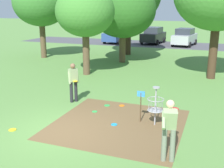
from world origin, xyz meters
The scene contains 18 objects.
ground_plane centered at (0.00, 0.00, 0.00)m, with size 160.00×160.00×0.00m, color #5B8942.
dirt_tee_pad centered at (1.61, 1.38, 0.00)m, with size 4.49×4.42×0.01m, color brown.
disc_golf_basket centered at (2.79, 1.74, 0.75)m, with size 0.98×0.58×1.39m.
player_foreground_watching centered at (-1.00, 2.95, 0.97)m, with size 0.45×0.48×1.71m.
player_throwing centered at (3.68, -0.50, 0.99)m, with size 0.43×1.17×1.71m.
frisbee_near_basket centered at (-1.55, -0.40, 0.01)m, with size 0.26×0.26×0.02m, color gold.
frisbee_by_tee centered at (3.05, 3.26, 0.01)m, with size 0.22×0.22×0.02m, color orange.
frisbee_mid_grass centered at (0.55, 2.99, 0.01)m, with size 0.24×0.24×0.02m, color green.
frisbee_far_left centered at (1.51, 1.23, 0.01)m, with size 0.22×0.22×0.02m, color #1E93DB.
frisbee_far_right centered at (0.35, 2.15, 0.01)m, with size 0.21×0.21×0.02m, color green.
frisbee_scattered_a centered at (1.13, 3.19, 0.01)m, with size 0.23×0.23×0.02m, color orange.
tree_near_left centered at (-2.75, 7.87, 3.73)m, with size 3.47×3.47×5.24m.
tree_mid_center centered at (-1.98, 12.45, 3.83)m, with size 4.78×4.78×5.87m.
tree_far_left centered at (-8.63, 12.03, 4.33)m, with size 4.33×4.33×6.20m.
parking_lot_strip centered at (0.00, 23.88, 0.00)m, with size 36.00×6.00×0.01m, color #4C4C51.
parked_car_leftmost centered at (-6.45, 23.50, 0.92)m, with size 2.21×4.32×1.84m.
parked_car_center_left centered at (-2.30, 24.41, 0.92)m, with size 2.28×4.35×1.84m.
parked_car_center_right centered at (1.25, 23.74, 0.92)m, with size 2.39×4.40×1.84m.
Camera 1 is at (4.68, -7.35, 4.00)m, focal length 45.01 mm.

